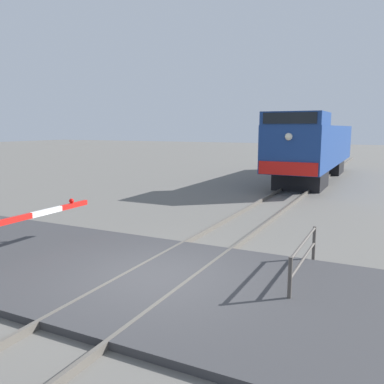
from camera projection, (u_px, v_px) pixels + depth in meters
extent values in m
plane|color=#605E59|center=(157.00, 282.00, 8.72)|extent=(160.00, 160.00, 0.00)
cube|color=#59544C|center=(129.00, 274.00, 9.03)|extent=(0.08, 80.00, 0.15)
cube|color=#59544C|center=(186.00, 285.00, 8.40)|extent=(0.08, 80.00, 0.15)
cube|color=#38383A|center=(157.00, 279.00, 8.71)|extent=(36.00, 5.28, 0.14)
cube|color=black|center=(301.00, 179.00, 22.37)|extent=(2.54, 3.20, 1.05)
cube|color=black|center=(324.00, 166.00, 29.70)|extent=(2.54, 3.20, 1.05)
cube|color=navy|center=(315.00, 145.00, 25.76)|extent=(2.99, 15.07, 2.41)
cube|color=navy|center=(297.00, 119.00, 20.24)|extent=(2.93, 3.13, 0.66)
cube|color=black|center=(289.00, 118.00, 18.82)|extent=(2.54, 0.06, 0.53)
cube|color=red|center=(287.00, 169.00, 19.19)|extent=(2.84, 0.08, 0.64)
sphere|color=#F2EACC|center=(289.00, 137.00, 18.94)|extent=(0.36, 0.36, 0.36)
cube|color=red|center=(14.00, 220.00, 9.80)|extent=(0.10, 1.04, 0.14)
cube|color=white|center=(47.00, 212.00, 10.72)|extent=(0.10, 1.04, 0.14)
cube|color=red|center=(74.00, 205.00, 11.64)|extent=(0.10, 1.04, 0.14)
sphere|color=red|center=(71.00, 201.00, 11.54)|extent=(0.14, 0.14, 0.14)
cylinder|color=#4C4742|center=(290.00, 281.00, 7.53)|extent=(0.08, 0.08, 0.95)
cylinder|color=#4C4742|center=(314.00, 245.00, 9.84)|extent=(0.08, 0.08, 0.95)
cylinder|color=#4C4742|center=(304.00, 241.00, 8.62)|extent=(0.06, 2.61, 0.06)
cylinder|color=#4C4742|center=(303.00, 259.00, 8.68)|extent=(0.06, 2.61, 0.06)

